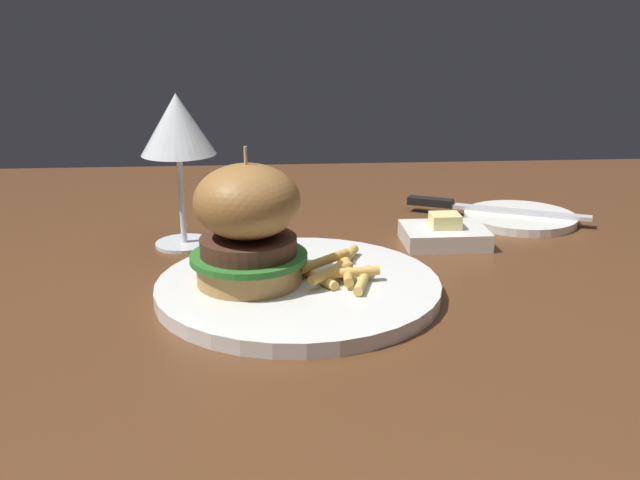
% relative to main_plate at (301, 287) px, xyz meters
% --- Properties ---
extents(dining_table, '(1.47, 0.97, 0.74)m').
position_rel_main_plate_xyz_m(dining_table, '(-0.03, 0.12, -0.08)').
color(dining_table, '#56331C').
rests_on(dining_table, ground).
extents(main_plate, '(0.27, 0.27, 0.01)m').
position_rel_main_plate_xyz_m(main_plate, '(0.00, 0.00, 0.00)').
color(main_plate, white).
rests_on(main_plate, dining_table).
extents(burger_sandwich, '(0.11, 0.11, 0.13)m').
position_rel_main_plate_xyz_m(burger_sandwich, '(-0.05, 0.00, 0.06)').
color(burger_sandwich, '#B78447').
rests_on(burger_sandwich, main_plate).
extents(fries_pile, '(0.08, 0.12, 0.02)m').
position_rel_main_plate_xyz_m(fries_pile, '(0.04, 0.00, 0.01)').
color(fries_pile, '#EABC5B').
rests_on(fries_pile, main_plate).
extents(wine_glass, '(0.08, 0.08, 0.17)m').
position_rel_main_plate_xyz_m(wine_glass, '(-0.12, 0.16, 0.13)').
color(wine_glass, silver).
rests_on(wine_glass, dining_table).
extents(bread_plate, '(0.14, 0.14, 0.01)m').
position_rel_main_plate_xyz_m(bread_plate, '(0.29, 0.22, -0.00)').
color(bread_plate, white).
rests_on(bread_plate, dining_table).
extents(table_knife, '(0.22, 0.11, 0.01)m').
position_rel_main_plate_xyz_m(table_knife, '(0.25, 0.25, 0.01)').
color(table_knife, silver).
rests_on(table_knife, bread_plate).
extents(butter_dish, '(0.09, 0.07, 0.04)m').
position_rel_main_plate_xyz_m(butter_dish, '(0.17, 0.14, 0.00)').
color(butter_dish, white).
rests_on(butter_dish, dining_table).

